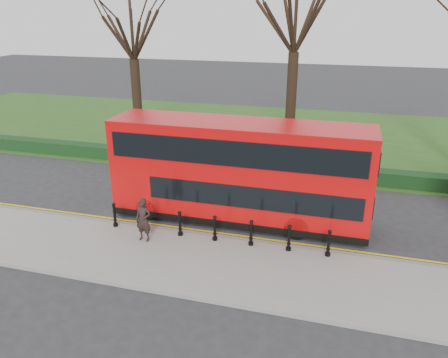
% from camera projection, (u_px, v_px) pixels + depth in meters
% --- Properties ---
extents(ground, '(120.00, 120.00, 0.00)m').
position_uv_depth(ground, '(208.00, 226.00, 18.53)').
color(ground, '#28282B').
rests_on(ground, ground).
extents(pavement, '(60.00, 4.00, 0.15)m').
position_uv_depth(pavement, '(183.00, 261.00, 15.82)').
color(pavement, gray).
rests_on(pavement, ground).
extents(kerb, '(60.00, 0.25, 0.16)m').
position_uv_depth(kerb, '(201.00, 235.00, 17.61)').
color(kerb, slate).
rests_on(kerb, ground).
extents(grass_verge, '(60.00, 18.00, 0.06)m').
position_uv_depth(grass_verge, '(270.00, 134.00, 31.97)').
color(grass_verge, '#2A4C19').
rests_on(grass_verge, ground).
extents(hedge, '(60.00, 0.90, 0.80)m').
position_uv_depth(hedge, '(245.00, 165.00, 24.48)').
color(hedge, black).
rests_on(hedge, ground).
extents(yellow_line_outer, '(60.00, 0.10, 0.01)m').
position_uv_depth(yellow_line_outer, '(203.00, 233.00, 17.90)').
color(yellow_line_outer, yellow).
rests_on(yellow_line_outer, ground).
extents(yellow_line_inner, '(60.00, 0.10, 0.01)m').
position_uv_depth(yellow_line_inner, '(205.00, 231.00, 18.08)').
color(yellow_line_inner, yellow).
rests_on(yellow_line_inner, ground).
extents(tree_left, '(6.56, 6.56, 10.24)m').
position_uv_depth(tree_left, '(132.00, 29.00, 26.80)').
color(tree_left, black).
rests_on(tree_left, ground).
extents(tree_mid, '(7.33, 7.33, 11.45)m').
position_uv_depth(tree_mid, '(296.00, 14.00, 23.96)').
color(tree_mid, black).
rests_on(tree_mid, ground).
extents(bollard_row, '(8.79, 0.15, 1.00)m').
position_uv_depth(bollard_row, '(215.00, 228.00, 16.91)').
color(bollard_row, black).
rests_on(bollard_row, pavement).
extents(bus_lead, '(10.84, 2.49, 4.31)m').
position_uv_depth(bus_lead, '(239.00, 172.00, 18.34)').
color(bus_lead, '#C00A0B').
rests_on(bus_lead, ground).
extents(pedestrian, '(0.67, 0.47, 1.75)m').
position_uv_depth(pedestrian, '(143.00, 220.00, 16.77)').
color(pedestrian, black).
rests_on(pedestrian, pavement).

